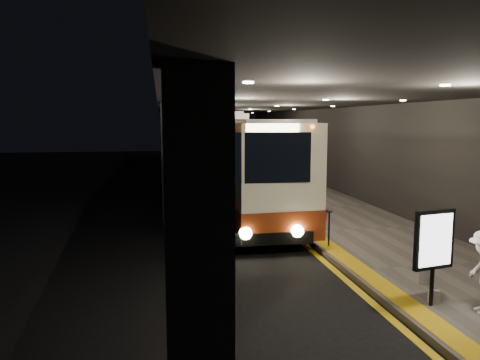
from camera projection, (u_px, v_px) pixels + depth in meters
ground at (227, 246)px, 14.08m from camera, size 90.00×90.00×0.00m
lane_line_white at (165, 215)px, 18.67m from camera, size 0.12×50.00×0.01m
kerb_stripe_yellow at (266, 212)px, 19.36m from camera, size 0.18×50.00×0.01m
sidewalk at (322, 208)px, 19.75m from camera, size 4.50×50.00×0.15m
tactile_strip at (278, 208)px, 19.42m from camera, size 0.50×50.00×0.01m
terminal_wall at (374, 139)px, 19.75m from camera, size 0.10×50.00×6.00m
support_columns at (172, 163)px, 17.46m from camera, size 0.80×24.80×4.40m
canopy at (271, 100)px, 18.80m from camera, size 9.00×50.00×0.40m
coach_main at (237, 171)px, 18.38m from camera, size 3.18×11.96×3.69m
coach_second at (209, 149)px, 29.22m from camera, size 2.76×13.04×4.10m
passenger_boarding at (322, 208)px, 14.55m from camera, size 0.48×0.69×1.81m
bag_polka at (425, 277)px, 10.37m from camera, size 0.31×0.21×0.34m
bag_plain at (434, 297)px, 9.30m from camera, size 0.23×0.17×0.26m
info_sign at (434, 241)px, 9.04m from camera, size 0.91×0.28×1.92m
stanchion_post at (329, 229)px, 13.46m from camera, size 0.05×0.05×1.02m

